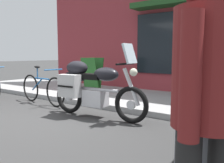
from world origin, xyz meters
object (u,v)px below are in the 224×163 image
touring_motorcycle (91,86)px  sandwich_board_sign (92,75)px  parked_bicycle (42,89)px  pedestrian_walking (209,84)px

touring_motorcycle → sandwich_board_sign: size_ratio=2.12×
parked_bicycle → pedestrian_walking: bearing=-28.0°
touring_motorcycle → sandwich_board_sign: 2.50m
pedestrian_walking → touring_motorcycle: bearing=141.5°
touring_motorcycle → pedestrian_walking: pedestrian_walking is taller
touring_motorcycle → pedestrian_walking: size_ratio=1.26×
parked_bicycle → sandwich_board_sign: 1.69m
touring_motorcycle → sandwich_board_sign: bearing=130.2°
sandwich_board_sign → pedestrian_walking: bearing=-43.3°
parked_bicycle → sandwich_board_sign: sandwich_board_sign is taller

